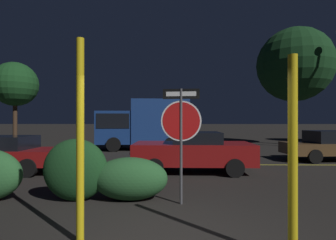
{
  "coord_description": "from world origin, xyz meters",
  "views": [
    {
      "loc": [
        0.02,
        -3.69,
        1.82
      ],
      "look_at": [
        -0.09,
        4.44,
        1.84
      ],
      "focal_mm": 28.0,
      "sensor_mm": 36.0,
      "label": 1
    }
  ],
  "objects": [
    {
      "name": "delivery_truck",
      "position": [
        -1.74,
        12.75,
        1.64
      ],
      "size": [
        5.76,
        2.82,
        3.11
      ],
      "rotation": [
        0.0,
        0.0,
        1.64
      ],
      "color": "navy",
      "rests_on": "ground_plane"
    },
    {
      "name": "yellow_pole_left",
      "position": [
        -1.34,
        0.19,
        1.52
      ],
      "size": [
        0.12,
        0.12,
        3.05
      ],
      "primitive_type": "cylinder",
      "color": "yellow",
      "rests_on": "ground_plane"
    },
    {
      "name": "hedge_bush_3",
      "position": [
        -0.93,
        2.29,
        0.49
      ],
      "size": [
        1.73,
        0.88,
        0.98
      ],
      "primitive_type": "ellipsoid",
      "color": "#285B2D",
      "rests_on": "ground_plane"
    },
    {
      "name": "passing_car_3",
      "position": [
        0.8,
        5.65,
        0.73
      ],
      "size": [
        4.28,
        2.09,
        1.41
      ],
      "rotation": [
        0.0,
        0.0,
        1.55
      ],
      "color": "maroon",
      "rests_on": "ground_plane"
    },
    {
      "name": "tree_1",
      "position": [
        9.29,
        16.08,
        6.0
      ],
      "size": [
        5.51,
        5.51,
        8.77
      ],
      "color": "#422D1E",
      "rests_on": "ground_plane"
    },
    {
      "name": "stop_sign",
      "position": [
        0.23,
        2.02,
        1.78
      ],
      "size": [
        0.88,
        0.11,
        2.51
      ],
      "rotation": [
        0.0,
        0.0,
        -0.11
      ],
      "color": "#4C4C51",
      "rests_on": "ground_plane"
    },
    {
      "name": "yellow_pole_right",
      "position": [
        1.58,
        -0.31,
        1.33
      ],
      "size": [
        0.12,
        0.12,
        2.67
      ],
      "primitive_type": "cylinder",
      "color": "yellow",
      "rests_on": "ground_plane"
    },
    {
      "name": "road_center_stripe",
      "position": [
        0.0,
        7.08,
        0.0
      ],
      "size": [
        43.17,
        0.12,
        0.01
      ],
      "primitive_type": "cube",
      "color": "gold",
      "rests_on": "ground_plane"
    },
    {
      "name": "hedge_bush_2",
      "position": [
        -2.16,
        2.22,
        0.7
      ],
      "size": [
        1.46,
        0.7,
        1.41
      ],
      "primitive_type": "ellipsoid",
      "color": "#19421E",
      "rests_on": "ground_plane"
    },
    {
      "name": "passing_car_2",
      "position": [
        -6.05,
        5.48,
        0.65
      ],
      "size": [
        5.0,
        1.9,
        1.27
      ],
      "rotation": [
        0.0,
        0.0,
        1.56
      ],
      "color": "maroon",
      "rests_on": "ground_plane"
    },
    {
      "name": "passing_car_4",
      "position": [
        7.26,
        8.32,
        0.67
      ],
      "size": [
        4.29,
        2.03,
        1.35
      ],
      "rotation": [
        0.0,
        0.0,
        -1.51
      ],
      "color": "brown",
      "rests_on": "ground_plane"
    },
    {
      "name": "tree_0",
      "position": [
        -12.39,
        16.9,
        4.68
      ],
      "size": [
        3.47,
        3.47,
        6.44
      ],
      "color": "#422D1E",
      "rests_on": "ground_plane"
    }
  ]
}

